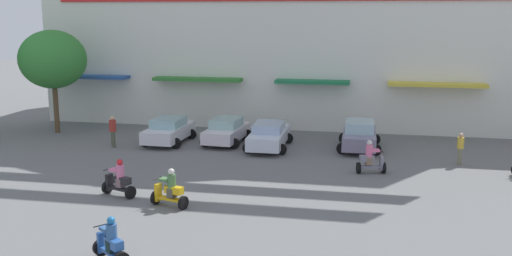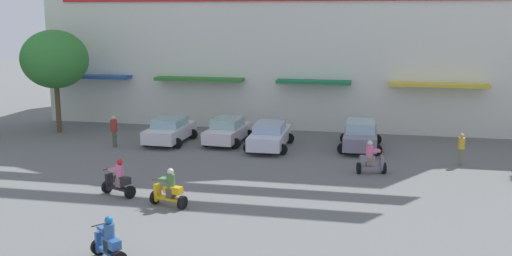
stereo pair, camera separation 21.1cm
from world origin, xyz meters
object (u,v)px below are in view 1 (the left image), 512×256
at_px(plaza_tree_2, 53,60).
at_px(parked_car_1, 227,131).
at_px(parked_car_0, 169,130).
at_px(scooter_rider_1, 371,160).
at_px(parked_car_3, 359,135).
at_px(pedestrian_3, 113,130).
at_px(parked_car_2, 269,135).
at_px(scooter_rider_3, 170,191).
at_px(scooter_rider_5, 111,243).
at_px(pedestrian_2, 460,147).
at_px(scooter_rider_2, 119,181).

distance_m(plaza_tree_2, parked_car_1, 11.84).
bearing_deg(parked_car_0, scooter_rider_1, -20.31).
bearing_deg(parked_car_3, pedestrian_3, -170.65).
distance_m(parked_car_2, parked_car_3, 4.98).
distance_m(scooter_rider_3, scooter_rider_5, 5.11).
height_order(parked_car_3, pedestrian_2, pedestrian_2).
bearing_deg(pedestrian_3, pedestrian_2, -0.86).
xyz_separation_m(parked_car_0, parked_car_1, (3.28, 0.58, -0.00)).
bearing_deg(parked_car_2, pedestrian_2, -9.83).
bearing_deg(pedestrian_2, parked_car_1, 168.75).
bearing_deg(parked_car_0, plaza_tree_2, 169.41).
bearing_deg(scooter_rider_2, parked_car_0, 97.86).
bearing_deg(pedestrian_2, parked_car_0, 173.14).
height_order(parked_car_2, scooter_rider_3, scooter_rider_3).
bearing_deg(parked_car_3, scooter_rider_3, -122.07).
xyz_separation_m(parked_car_3, scooter_rider_3, (-6.98, -11.14, -0.15)).
bearing_deg(parked_car_2, parked_car_3, 9.15).
height_order(scooter_rider_3, pedestrian_2, pedestrian_2).
xyz_separation_m(parked_car_3, scooter_rider_5, (-7.01, -16.26, -0.18)).
bearing_deg(parked_car_2, scooter_rider_1, -36.09).
bearing_deg(parked_car_1, pedestrian_2, -11.25).
xyz_separation_m(plaza_tree_2, pedestrian_3, (5.21, -3.09, -3.57)).
height_order(scooter_rider_2, pedestrian_2, pedestrian_2).
height_order(parked_car_0, parked_car_2, parked_car_0).
height_order(plaza_tree_2, scooter_rider_2, plaza_tree_2).
bearing_deg(parked_car_3, parked_car_2, -170.85).
xyz_separation_m(parked_car_0, parked_car_3, (10.80, 0.61, 0.04)).
xyz_separation_m(plaza_tree_2, scooter_rider_2, (9.23, -11.17, -3.92)).
bearing_deg(scooter_rider_1, parked_car_3, 97.34).
bearing_deg(scooter_rider_1, pedestrian_2, 28.56).
xyz_separation_m(parked_car_2, pedestrian_2, (9.83, -1.70, 0.19)).
distance_m(parked_car_1, scooter_rider_1, 9.46).
bearing_deg(parked_car_1, parked_car_3, 0.19).
relative_size(plaza_tree_2, scooter_rider_2, 4.05).
xyz_separation_m(parked_car_1, pedestrian_2, (12.43, -2.47, 0.18)).
relative_size(scooter_rider_2, scooter_rider_5, 1.07).
bearing_deg(scooter_rider_1, parked_car_0, 159.69).
xyz_separation_m(parked_car_0, pedestrian_3, (-2.68, -1.61, 0.25)).
bearing_deg(parked_car_3, plaza_tree_2, 177.34).
distance_m(scooter_rider_3, pedestrian_2, 14.71).
relative_size(parked_car_0, pedestrian_3, 2.35).
relative_size(parked_car_0, pedestrian_2, 2.56).
bearing_deg(scooter_rider_3, scooter_rider_2, 161.11).
distance_m(parked_car_3, scooter_rider_1, 4.87).
height_order(scooter_rider_2, scooter_rider_3, scooter_rider_2).
distance_m(parked_car_2, pedestrian_2, 9.98).
distance_m(parked_car_3, scooter_rider_2, 13.98).
height_order(parked_car_0, pedestrian_2, pedestrian_2).
bearing_deg(pedestrian_3, plaza_tree_2, 149.32).
bearing_deg(pedestrian_3, scooter_rider_3, -53.94).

